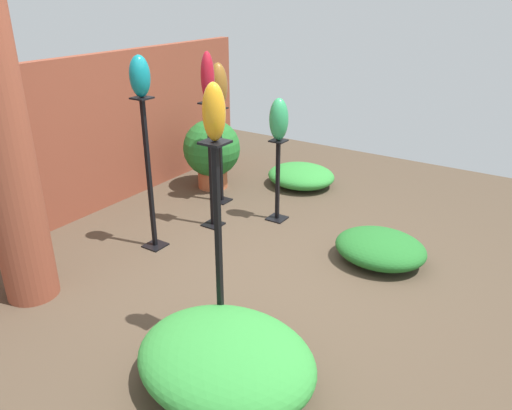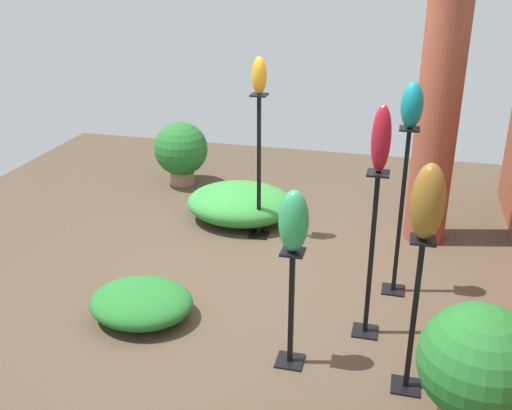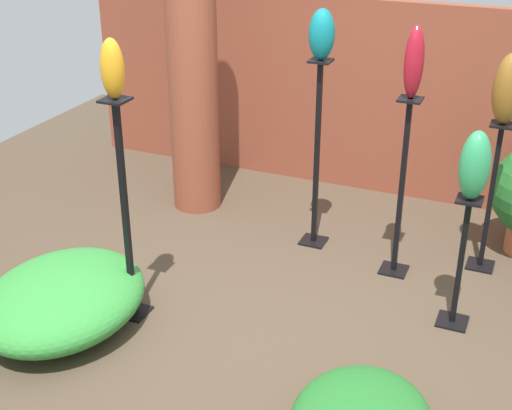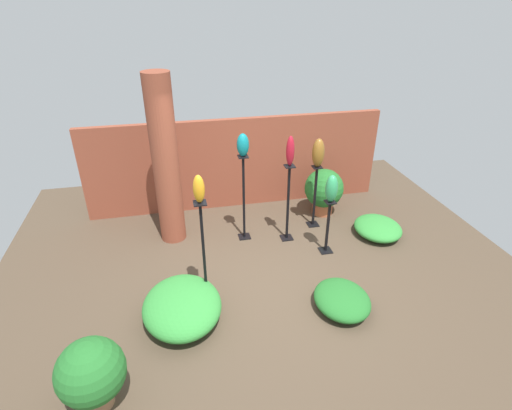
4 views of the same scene
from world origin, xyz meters
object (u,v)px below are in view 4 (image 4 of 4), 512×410
Objects in this scene: potted_plant_back_center at (91,373)px; pedestal_amber at (204,258)px; art_vase_teal at (243,145)px; pedestal_teal at (244,202)px; pedestal_bronze at (315,199)px; pedestal_ruby at (288,206)px; potted_plant_front_right at (324,190)px; art_vase_jade at (332,189)px; art_vase_bronze at (318,153)px; art_vase_ruby at (290,151)px; pedestal_jade at (327,229)px; brick_pillar at (166,163)px; art_vase_amber at (199,189)px.

pedestal_amber is at bearing 46.83° from potted_plant_back_center.
pedestal_teal is at bearing 0.00° from art_vase_teal.
pedestal_bronze is 3.13× the size of art_vase_teal.
pedestal_ruby is 1.16m from potted_plant_front_right.
art_vase_bronze is at bearing 84.95° from art_vase_jade.
art_vase_jade is at bearing 32.45° from potted_plant_back_center.
art_vase_ruby is 0.59× the size of potted_plant_back_center.
potted_plant_front_right is at bearing 39.00° from pedestal_amber.
pedestal_amber is 2.20m from art_vase_jade.
pedestal_amber is 3.12× the size of art_vase_ruby.
art_vase_bronze reaches higher than potted_plant_back_center.
pedestal_teal reaches higher than pedestal_bronze.
pedestal_teal is 0.98× the size of pedestal_amber.
art_vase_teal is 0.73m from art_vase_ruby.
pedestal_jade is at bearing 32.45° from potted_plant_back_center.
brick_pillar reaches higher than potted_plant_back_center.
art_vase_jade is (0.52, -0.50, 0.52)m from pedestal_ruby.
pedestal_ruby is 3.73× the size of art_vase_amber.
art_vase_ruby is (-0.52, 0.50, 0.45)m from art_vase_jade.
pedestal_amber reaches higher than potted_plant_back_center.
pedestal_amber is 1.72× the size of potted_plant_front_right.
brick_pillar reaches higher than art_vase_amber.
pedestal_bronze reaches higher than pedestal_jade.
pedestal_amber reaches higher than art_vase_jade.
pedestal_jade is 0.61× the size of pedestal_teal.
art_vase_amber reaches higher than pedestal_teal.
pedestal_jade is 0.84m from pedestal_bronze.
art_vase_teal is 0.75× the size of art_vase_ruby.
pedestal_ruby is 2.73× the size of art_vase_bronze.
art_vase_jade is (2.02, 0.74, 0.43)m from pedestal_amber.
potted_plant_front_right is (0.91, 0.71, -0.13)m from pedestal_ruby.
art_vase_amber reaches higher than art_vase_teal.
pedestal_teal reaches higher than pedestal_ruby.
art_vase_teal reaches higher than pedestal_amber.
potted_plant_back_center is at bearing -136.86° from art_vase_ruby.
art_vase_teal is 1.64m from art_vase_amber.
pedestal_jade is 0.80× the size of pedestal_bronze.
pedestal_teal is at bearing 164.95° from art_vase_ruby.
art_vase_teal reaches higher than pedestal_bronze.
brick_pillar is 3.38× the size of potted_plant_back_center.
pedestal_jade is 1.89m from art_vase_teal.
potted_plant_front_right reaches higher than potted_plant_back_center.
art_vase_teal is at bearing 164.95° from art_vase_ruby.
brick_pillar is 2.42× the size of pedestal_bronze.
pedestal_amber is at bearing -119.13° from pedestal_teal.
pedestal_amber is 3.07× the size of art_vase_bronze.
pedestal_bronze is 0.77× the size of pedestal_teal.
potted_plant_back_center is (-3.28, -2.09, -0.68)m from art_vase_jade.
art_vase_ruby is (0.00, 0.00, 0.97)m from pedestal_ruby.
pedestal_bronze is at bearing 180.00° from art_vase_bronze.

